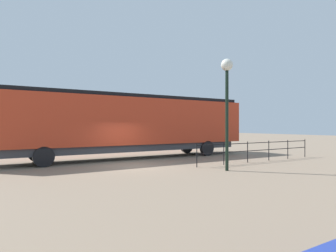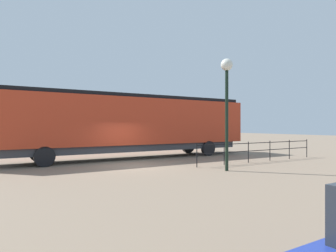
# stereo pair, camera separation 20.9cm
# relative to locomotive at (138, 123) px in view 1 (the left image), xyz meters

# --- Properties ---
(ground_plane) EXTENTS (120.00, 120.00, 0.00)m
(ground_plane) POSITION_rel_locomotive_xyz_m (3.29, -1.89, -2.39)
(ground_plane) COLOR #84705B
(locomotive) EXTENTS (2.88, 17.53, 4.28)m
(locomotive) POSITION_rel_locomotive_xyz_m (0.00, 0.00, 0.00)
(locomotive) COLOR red
(locomotive) RESTS_ON ground_plane
(lamp_post) EXTENTS (0.59, 0.59, 5.51)m
(lamp_post) POSITION_rel_locomotive_xyz_m (7.38, 1.31, 1.77)
(lamp_post) COLOR black
(lamp_post) RESTS_ON ground_plane
(platform_fence) EXTENTS (0.05, 9.62, 1.26)m
(platform_fence) POSITION_rel_locomotive_xyz_m (5.70, 5.54, -1.58)
(platform_fence) COLOR black
(platform_fence) RESTS_ON ground_plane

